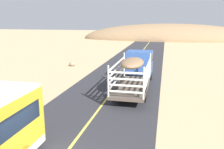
% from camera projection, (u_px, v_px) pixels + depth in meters
% --- Properties ---
extents(livestock_truck, '(2.53, 9.70, 3.02)m').
position_uv_depth(livestock_truck, '(137.00, 66.00, 21.84)').
color(livestock_truck, '#3359A5').
rests_on(livestock_truck, road_surface).
extents(boulder_mid_field, '(0.84, 0.73, 0.59)m').
position_uv_depth(boulder_mid_field, '(72.00, 64.00, 31.09)').
color(boulder_mid_field, gray).
rests_on(boulder_mid_field, ground).
extents(distant_hill, '(52.66, 17.07, 9.50)m').
position_uv_depth(distant_hill, '(168.00, 40.00, 71.13)').
color(distant_hill, '#957553').
rests_on(distant_hill, ground).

